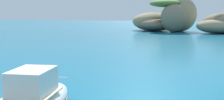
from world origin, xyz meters
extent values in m
ellipsoid|color=#84755B|center=(2.96, 72.85, 3.83)|extent=(9.84, 9.66, 7.65)
ellipsoid|color=#9E8966|center=(-4.22, 80.26, 2.69)|extent=(15.05, 17.02, 5.38)
ellipsoid|color=#9E8966|center=(4.66, 76.30, 4.87)|extent=(11.28, 10.68, 9.74)
ellipsoid|color=#756651|center=(3.32, 78.98, 3.93)|extent=(7.97, 7.73, 7.86)
ellipsoid|color=#756651|center=(-2.94, 76.71, 1.79)|extent=(15.46, 15.42, 3.59)
ellipsoid|color=olive|center=(0.70, 75.96, 7.88)|extent=(9.97, 9.06, 2.19)
ellipsoid|color=#9E8966|center=(13.89, 70.98, 1.79)|extent=(12.19, 10.91, 3.58)
ellipsoid|color=#756651|center=(15.21, 71.82, 2.56)|extent=(8.32, 7.86, 5.13)
cube|color=#C6B793|center=(2.88, 5.61, 1.24)|extent=(2.65, 4.59, 0.06)
cube|color=silver|center=(2.73, 6.58, 1.82)|extent=(1.97, 2.43, 1.10)
cube|color=#2D4756|center=(2.55, 7.69, 1.93)|extent=(1.56, 0.49, 0.59)
cylinder|color=silver|center=(2.31, 9.22, 1.42)|extent=(1.64, 0.29, 0.04)
camera|label=1|loc=(9.83, -3.77, 4.81)|focal=43.88mm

